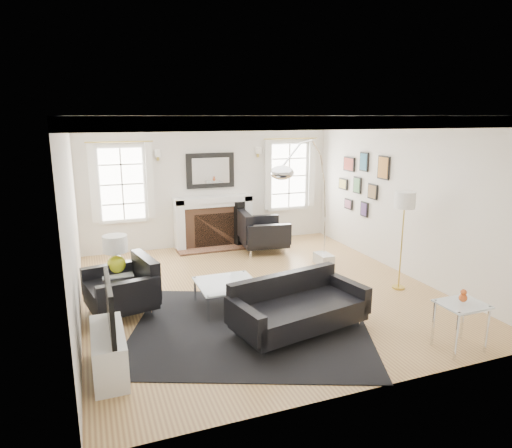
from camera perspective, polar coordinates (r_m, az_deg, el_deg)
name	(u,v)px	position (r m, az deg, el deg)	size (l,w,h in m)	color
floor	(260,291)	(7.57, 0.47, -8.32)	(6.00, 6.00, 0.00)	#97683F
back_wall	(210,182)	(9.99, -5.75, 5.27)	(5.50, 0.04, 2.80)	silver
front_wall	(371,263)	(4.59, 14.18, -4.80)	(5.50, 0.04, 2.80)	silver
left_wall	(72,221)	(6.71, -21.98, 0.36)	(0.04, 6.00, 2.80)	silver
right_wall	(404,196)	(8.54, 18.00, 3.30)	(0.04, 6.00, 2.80)	silver
ceiling	(260,116)	(7.03, 0.52, 13.39)	(5.50, 6.00, 0.02)	white
crown_molding	(260,120)	(7.03, 0.52, 12.90)	(5.50, 6.00, 0.12)	white
fireplace	(214,222)	(9.95, -5.32, 0.22)	(1.70, 0.69, 1.11)	white
mantel_mirror	(210,171)	(9.91, -5.71, 6.66)	(1.05, 0.07, 0.75)	black
window_left	(122,184)	(9.62, -16.41, 4.84)	(1.24, 0.15, 1.62)	white
window_right	(289,176)	(10.55, 4.12, 6.06)	(1.24, 0.15, 1.62)	white
gallery_wall	(362,180)	(9.53, 13.08, 5.41)	(0.04, 1.73, 1.29)	black
tv_unit	(109,346)	(5.45, -17.91, -14.28)	(0.35, 1.00, 1.09)	white
area_rug	(251,328)	(6.30, -0.65, -12.92)	(3.13, 2.61, 0.01)	black
sofa	(296,308)	(6.16, 5.07, -10.37)	(1.94, 1.17, 0.59)	black
armchair_left	(125,289)	(6.89, -16.08, -7.79)	(1.07, 1.15, 0.67)	black
armchair_right	(260,233)	(9.61, 0.54, -1.13)	(1.04, 1.14, 0.70)	black
coffee_table	(227,285)	(6.83, -3.63, -7.59)	(0.87, 0.87, 0.39)	silver
side_table_left	(118,279)	(7.27, -16.90, -6.59)	(0.45, 0.45, 0.49)	silver
nesting_table	(461,313)	(6.14, 24.28, -10.06)	(0.55, 0.46, 0.60)	silver
gourd_lamp	(116,251)	(7.14, -17.14, -3.30)	(0.36, 0.36, 0.58)	yellow
orange_vase	(463,296)	(6.07, 24.48, -8.23)	(0.10, 0.10, 0.16)	#BD4A18
arc_floor_lamp	(306,204)	(7.73, 6.28, 2.53)	(1.77, 1.64, 2.50)	silver
stick_floor_lamp	(405,205)	(7.65, 18.08, 2.27)	(0.33, 0.33, 1.63)	gold
speaker_tower	(239,224)	(9.98, -2.15, 0.03)	(0.20, 0.20, 0.99)	black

